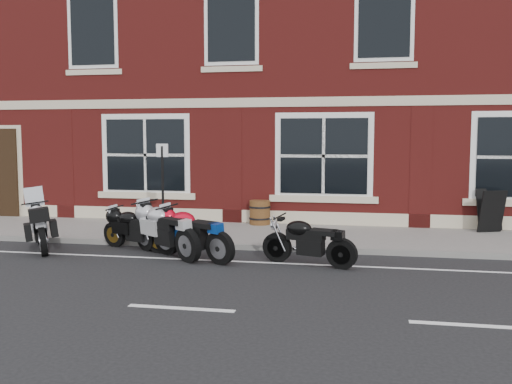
# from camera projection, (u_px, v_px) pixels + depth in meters

# --- Properties ---
(ground) EXTENTS (80.00, 80.00, 0.00)m
(ground) POSITION_uv_depth(u_px,v_px,m) (229.00, 263.00, 11.18)
(ground) COLOR black
(ground) RESTS_ON ground
(sidewalk) EXTENTS (30.00, 3.00, 0.12)m
(sidewalk) POSITION_uv_depth(u_px,v_px,m) (258.00, 235.00, 14.11)
(sidewalk) COLOR slate
(sidewalk) RESTS_ON ground
(kerb) EXTENTS (30.00, 0.16, 0.12)m
(kerb) POSITION_uv_depth(u_px,v_px,m) (244.00, 247.00, 12.57)
(kerb) COLOR slate
(kerb) RESTS_ON ground
(pub_building) EXTENTS (24.00, 12.00, 12.00)m
(pub_building) POSITION_uv_depth(u_px,v_px,m) (295.00, 40.00, 20.87)
(pub_building) COLOR maroon
(pub_building) RESTS_ON ground
(moto_touring_silver) EXTENTS (1.26, 1.75, 1.34)m
(moto_touring_silver) POSITION_uv_depth(u_px,v_px,m) (42.00, 225.00, 12.54)
(moto_touring_silver) COLOR black
(moto_touring_silver) RESTS_ON ground
(moto_sport_red) EXTENTS (1.98, 1.11, 0.97)m
(moto_sport_red) POSITION_uv_depth(u_px,v_px,m) (192.00, 232.00, 11.54)
(moto_sport_red) COLOR black
(moto_sport_red) RESTS_ON ground
(moto_sport_black) EXTENTS (1.79, 0.79, 0.84)m
(moto_sport_black) POSITION_uv_depth(u_px,v_px,m) (135.00, 228.00, 12.53)
(moto_sport_black) COLOR black
(moto_sport_black) RESTS_ON ground
(moto_sport_silver) EXTENTS (1.89, 1.49, 1.02)m
(moto_sport_silver) POSITION_uv_depth(u_px,v_px,m) (166.00, 228.00, 11.85)
(moto_sport_silver) COLOR black
(moto_sport_silver) RESTS_ON ground
(moto_naked_black) EXTENTS (1.89, 0.69, 0.87)m
(moto_naked_black) POSITION_uv_depth(u_px,v_px,m) (307.00, 239.00, 11.00)
(moto_naked_black) COLOR black
(moto_naked_black) RESTS_ON ground
(a_board_sign) EXTENTS (0.75, 0.63, 1.07)m
(a_board_sign) POSITION_uv_depth(u_px,v_px,m) (491.00, 210.00, 14.17)
(a_board_sign) COLOR black
(a_board_sign) RESTS_ON sidewalk
(barrel_planter) EXTENTS (0.58, 0.58, 0.65)m
(barrel_planter) POSITION_uv_depth(u_px,v_px,m) (260.00, 212.00, 15.38)
(barrel_planter) COLOR #4F3015
(barrel_planter) RESTS_ON sidewalk
(parking_sign) EXTENTS (0.31, 0.07, 2.20)m
(parking_sign) POSITION_uv_depth(u_px,v_px,m) (163.00, 183.00, 13.46)
(parking_sign) COLOR black
(parking_sign) RESTS_ON sidewalk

